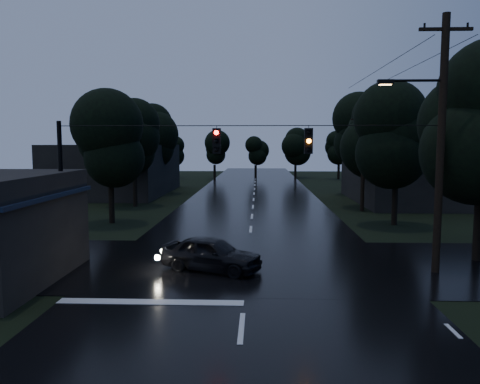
{
  "coord_description": "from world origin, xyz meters",
  "views": [
    {
      "loc": [
        0.46,
        -7.46,
        5.09
      ],
      "look_at": [
        -0.36,
        12.89,
        2.99
      ],
      "focal_mm": 35.0,
      "sensor_mm": 36.0,
      "label": 1
    }
  ],
  "objects": [
    {
      "name": "main_road",
      "position": [
        0.0,
        30.0,
        0.0
      ],
      "size": [
        12.0,
        120.0,
        0.02
      ],
      "primitive_type": "cube",
      "color": "black",
      "rests_on": "ground"
    },
    {
      "name": "cross_street",
      "position": [
        0.0,
        12.0,
        0.0
      ],
      "size": [
        60.0,
        9.0,
        0.02
      ],
      "primitive_type": "cube",
      "color": "black",
      "rests_on": "ground"
    },
    {
      "name": "building_far_right",
      "position": [
        14.0,
        34.0,
        2.2
      ],
      "size": [
        10.0,
        14.0,
        4.4
      ],
      "primitive_type": "cube",
      "color": "black",
      "rests_on": "ground"
    },
    {
      "name": "building_far_left",
      "position": [
        -14.0,
        40.0,
        2.5
      ],
      "size": [
        10.0,
        16.0,
        5.0
      ],
      "primitive_type": "cube",
      "color": "black",
      "rests_on": "ground"
    },
    {
      "name": "utility_pole_main",
      "position": [
        7.41,
        11.0,
        5.26
      ],
      "size": [
        3.5,
        0.3,
        10.0
      ],
      "color": "black",
      "rests_on": "ground"
    },
    {
      "name": "utility_pole_far",
      "position": [
        8.3,
        28.0,
        3.88
      ],
      "size": [
        2.0,
        0.3,
        7.5
      ],
      "color": "black",
      "rests_on": "ground"
    },
    {
      "name": "anchor_pole_left",
      "position": [
        -7.5,
        11.0,
        3.0
      ],
      "size": [
        0.18,
        0.18,
        6.0
      ],
      "primitive_type": "cylinder",
      "color": "black",
      "rests_on": "ground"
    },
    {
      "name": "span_signals",
      "position": [
        0.56,
        10.99,
        5.24
      ],
      "size": [
        15.0,
        0.37,
        1.12
      ],
      "color": "black",
      "rests_on": "ground"
    },
    {
      "name": "tree_left_a",
      "position": [
        -9.0,
        22.0,
        5.24
      ],
      "size": [
        3.92,
        3.92,
        8.26
      ],
      "color": "black",
      "rests_on": "ground"
    },
    {
      "name": "tree_left_b",
      "position": [
        -9.6,
        30.0,
        5.62
      ],
      "size": [
        4.2,
        4.2,
        8.85
      ],
      "color": "black",
      "rests_on": "ground"
    },
    {
      "name": "tree_left_c",
      "position": [
        -10.2,
        40.0,
        5.99
      ],
      "size": [
        4.48,
        4.48,
        9.44
      ],
      "color": "black",
      "rests_on": "ground"
    },
    {
      "name": "tree_right_a",
      "position": [
        9.0,
        22.0,
        5.62
      ],
      "size": [
        4.2,
        4.2,
        8.85
      ],
      "color": "black",
      "rests_on": "ground"
    },
    {
      "name": "tree_right_b",
      "position": [
        9.6,
        30.0,
        5.99
      ],
      "size": [
        4.48,
        4.48,
        9.44
      ],
      "color": "black",
      "rests_on": "ground"
    },
    {
      "name": "tree_right_c",
      "position": [
        10.2,
        40.0,
        6.37
      ],
      "size": [
        4.76,
        4.76,
        10.03
      ],
      "color": "black",
      "rests_on": "ground"
    },
    {
      "name": "car",
      "position": [
        -1.43,
        10.88,
        0.7
      ],
      "size": [
        4.41,
        2.99,
        1.4
      ],
      "primitive_type": "imported",
      "rotation": [
        0.0,
        0.0,
        1.21
      ],
      "color": "black",
      "rests_on": "ground"
    }
  ]
}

